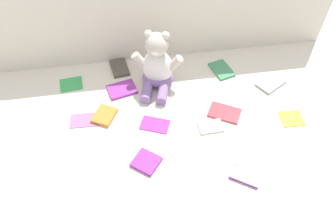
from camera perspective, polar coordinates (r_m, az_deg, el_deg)
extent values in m
plane|color=silver|center=(1.50, -0.51, 0.37)|extent=(3.20, 3.20, 0.00)
cube|color=beige|center=(1.63, -2.75, 17.41)|extent=(1.84, 0.03, 0.55)
ellipsoid|color=white|center=(1.57, -1.82, 7.78)|extent=(0.17, 0.15, 0.19)
ellipsoid|color=#8C6BA5|center=(1.61, -1.80, 6.02)|extent=(0.18, 0.16, 0.07)
sphere|color=beige|center=(1.48, -1.98, 11.69)|extent=(0.13, 0.13, 0.11)
ellipsoid|color=white|center=(1.45, -2.20, 10.49)|extent=(0.05, 0.04, 0.03)
sphere|color=beige|center=(1.47, -3.44, 13.28)|extent=(0.05, 0.05, 0.04)
sphere|color=beige|center=(1.46, -0.48, 13.10)|extent=(0.05, 0.05, 0.04)
cylinder|color=beige|center=(1.55, -4.76, 8.75)|extent=(0.09, 0.06, 0.10)
cylinder|color=beige|center=(1.54, 1.03, 8.34)|extent=(0.09, 0.06, 0.10)
cylinder|color=#8C6BA5|center=(1.55, -3.73, 3.44)|extent=(0.08, 0.11, 0.05)
cylinder|color=#8C6BA5|center=(1.54, -0.82, 3.20)|extent=(0.08, 0.11, 0.05)
cube|color=yellow|center=(1.57, 20.75, -1.02)|extent=(0.10, 0.09, 0.01)
cube|color=#428C5E|center=(1.71, 9.31, 7.28)|extent=(0.12, 0.15, 0.01)
cube|color=purple|center=(1.60, -8.01, 3.92)|extent=(0.15, 0.13, 0.01)
cube|color=purple|center=(1.33, -3.81, -8.67)|extent=(0.14, 0.14, 0.02)
cube|color=green|center=(1.68, -16.53, 4.72)|extent=(0.12, 0.10, 0.01)
cube|color=#9A3496|center=(1.44, -2.29, -2.16)|extent=(0.15, 0.12, 0.01)
cube|color=#999192|center=(1.69, 17.46, 4.79)|extent=(0.16, 0.15, 0.01)
cube|color=#4D463E|center=(1.71, -8.43, 7.63)|extent=(0.10, 0.14, 0.01)
cube|color=orange|center=(1.50, -10.98, -0.48)|extent=(0.13, 0.13, 0.02)
cube|color=#854196|center=(1.33, 13.35, -10.76)|extent=(0.13, 0.12, 0.02)
cube|color=#C83C45|center=(1.51, 9.80, -0.12)|extent=(0.17, 0.15, 0.01)
cube|color=white|center=(1.45, 7.43, -2.55)|extent=(0.11, 0.07, 0.01)
cube|color=#AD6898|center=(1.51, -14.21, -1.33)|extent=(0.14, 0.09, 0.01)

